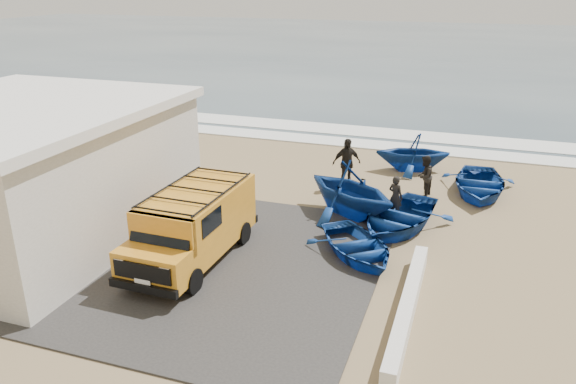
% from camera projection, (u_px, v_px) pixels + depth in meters
% --- Properties ---
extents(ground, '(160.00, 160.00, 0.00)m').
position_uv_depth(ground, '(264.00, 239.00, 18.20)').
color(ground, '#8F7853').
extents(slab, '(12.00, 10.00, 0.05)m').
position_uv_depth(slab, '(179.00, 256.00, 17.03)').
color(slab, '#373532').
rests_on(slab, ground).
extents(ocean, '(180.00, 88.00, 0.01)m').
position_uv_depth(ocean, '(432.00, 48.00, 67.68)').
color(ocean, '#385166').
rests_on(ocean, ground).
extents(surf_line, '(180.00, 1.60, 0.06)m').
position_uv_depth(surf_line, '(348.00, 143.00, 28.79)').
color(surf_line, white).
rests_on(surf_line, ground).
extents(surf_wash, '(180.00, 2.20, 0.04)m').
position_uv_depth(surf_wash, '(359.00, 131.00, 31.01)').
color(surf_wash, white).
rests_on(surf_wash, ground).
extents(building, '(8.40, 9.40, 4.30)m').
position_uv_depth(building, '(22.00, 171.00, 17.93)').
color(building, silver).
rests_on(building, ground).
extents(parapet, '(0.35, 6.00, 0.55)m').
position_uv_depth(parapet, '(407.00, 307.00, 13.94)').
color(parapet, silver).
rests_on(parapet, ground).
extents(van, '(2.16, 5.14, 2.19)m').
position_uv_depth(van, '(193.00, 223.00, 16.52)').
color(van, orange).
rests_on(van, ground).
extents(boat_near_left, '(4.06, 4.23, 0.71)m').
position_uv_depth(boat_near_left, '(357.00, 246.00, 16.95)').
color(boat_near_left, navy).
rests_on(boat_near_left, ground).
extents(boat_near_right, '(3.98, 4.80, 0.86)m').
position_uv_depth(boat_near_right, '(398.00, 216.00, 18.86)').
color(boat_near_right, navy).
rests_on(boat_near_right, ground).
extents(boat_mid_left, '(4.93, 4.75, 2.00)m').
position_uv_depth(boat_mid_left, '(350.00, 189.00, 19.69)').
color(boat_mid_left, navy).
rests_on(boat_mid_left, ground).
extents(boat_mid_right, '(3.03, 4.14, 0.84)m').
position_uv_depth(boat_mid_right, '(479.00, 184.00, 21.88)').
color(boat_mid_right, navy).
rests_on(boat_mid_right, ground).
extents(boat_far_left, '(3.73, 3.41, 1.67)m').
position_uv_depth(boat_far_left, '(413.00, 152.00, 24.46)').
color(boat_far_left, navy).
rests_on(boat_far_left, ground).
extents(fisherman_front, '(0.67, 0.58, 1.54)m').
position_uv_depth(fisherman_front, '(395.00, 197.00, 19.63)').
color(fisherman_front, black).
rests_on(fisherman_front, ground).
extents(fisherman_middle, '(0.80, 0.92, 1.62)m').
position_uv_depth(fisherman_middle, '(424.00, 176.00, 21.55)').
color(fisherman_middle, black).
rests_on(fisherman_middle, ground).
extents(fisherman_back, '(1.25, 1.07, 2.02)m').
position_uv_depth(fisherman_back, '(346.00, 163.00, 22.45)').
color(fisherman_back, black).
rests_on(fisherman_back, ground).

